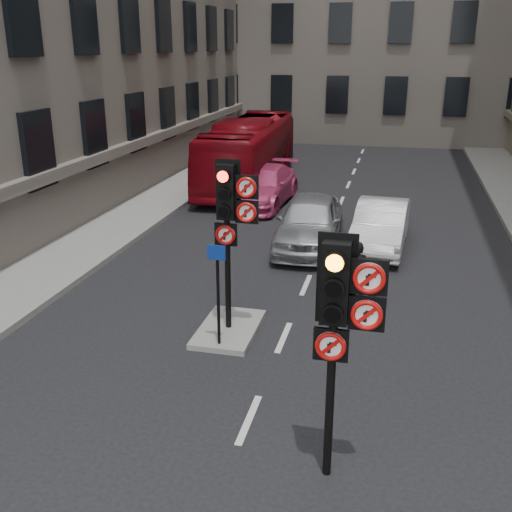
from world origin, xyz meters
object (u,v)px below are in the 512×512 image
at_px(signal_far, 231,210).
at_px(car_silver, 310,222).
at_px(info_sign, 218,281).
at_px(signal_near, 341,310).
at_px(car_pink, 262,186).
at_px(motorcycle, 373,287).
at_px(car_white, 381,225).
at_px(bus_red, 249,152).
at_px(motorcyclist, 356,273).

bearing_deg(signal_far, car_silver, 83.27).
xyz_separation_m(car_silver, info_sign, (-0.78, -6.90, 0.69)).
distance_m(signal_near, info_sign, 4.31).
distance_m(car_pink, motorcycle, 9.81).
relative_size(signal_far, car_white, 0.85).
height_order(signal_near, car_pink, signal_near).
relative_size(bus_red, motorcyclist, 6.47).
bearing_deg(car_silver, signal_near, -81.80).
relative_size(car_silver, car_white, 1.10).
bearing_deg(motorcyclist, signal_far, 33.93).
bearing_deg(motorcycle, car_white, 95.84).
distance_m(motorcycle, info_sign, 4.26).
bearing_deg(signal_near, signal_far, 123.02).
relative_size(car_pink, motorcycle, 3.23).
distance_m(car_silver, bus_red, 8.90).
bearing_deg(signal_near, car_white, 88.87).
xyz_separation_m(bus_red, motorcycle, (5.98, -11.93, -0.97)).
bearing_deg(motorcycle, bus_red, 122.20).
bearing_deg(motorcyclist, car_pink, -70.79).
xyz_separation_m(car_pink, bus_red, (-1.34, 3.29, 0.71)).
relative_size(car_white, motorcycle, 2.77).
bearing_deg(signal_near, bus_red, 107.63).
relative_size(car_white, info_sign, 2.01).
xyz_separation_m(car_pink, info_sign, (1.75, -11.59, 0.76)).
xyz_separation_m(motorcyclist, info_sign, (-2.47, -2.85, 0.69)).
relative_size(signal_far, motorcycle, 2.34).
bearing_deg(motorcycle, signal_far, -136.95).
height_order(motorcyclist, info_sign, info_sign).
height_order(bus_red, motorcyclist, bus_red).
distance_m(signal_near, signal_far, 4.77).
distance_m(signal_near, motorcycle, 6.52).
bearing_deg(motorcyclist, motorcycle, -172.30).
distance_m(signal_far, motorcyclist, 3.70).
bearing_deg(bus_red, motorcycle, -65.33).
bearing_deg(car_pink, car_silver, -58.39).
bearing_deg(signal_near, car_pink, 106.60).
relative_size(signal_near, bus_red, 0.35).
bearing_deg(motorcyclist, car_silver, -73.91).
xyz_separation_m(car_silver, bus_red, (-3.87, 7.99, 0.64)).
height_order(bus_red, info_sign, bus_red).
xyz_separation_m(signal_far, bus_red, (-3.15, 14.10, -1.28)).
bearing_deg(car_pink, motorcyclist, -60.97).
xyz_separation_m(car_silver, motorcyclist, (1.69, -4.05, -0.00)).
height_order(signal_far, bus_red, signal_far).
relative_size(signal_near, signal_far, 1.00).
bearing_deg(info_sign, car_silver, 85.47).
xyz_separation_m(signal_near, signal_far, (-2.60, 4.00, 0.12)).
xyz_separation_m(signal_near, motorcycle, (0.23, 6.16, -2.12)).
relative_size(car_silver, info_sign, 2.20).
bearing_deg(signal_far, info_sign, -94.52).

